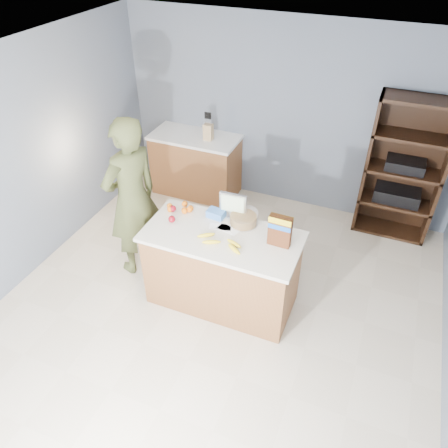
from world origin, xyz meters
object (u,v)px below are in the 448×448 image
at_px(person, 132,199).
at_px(shelving_unit, 403,171).
at_px(counter_peninsula, 222,271).
at_px(tv, 233,204).
at_px(cereal_box, 280,229).

bearing_deg(person, shelving_unit, 145.43).
distance_m(counter_peninsula, shelving_unit, 2.61).
xyz_separation_m(tv, cereal_box, (0.57, -0.25, 0.03)).
xyz_separation_m(shelving_unit, cereal_box, (-1.00, -1.98, 0.22)).
height_order(shelving_unit, tv, shelving_unit).
xyz_separation_m(counter_peninsula, cereal_box, (0.55, 0.07, 0.67)).
relative_size(tv, cereal_box, 0.87).
relative_size(counter_peninsula, person, 0.83).
bearing_deg(tv, counter_peninsula, -87.87).
relative_size(counter_peninsula, shelving_unit, 0.87).
bearing_deg(cereal_box, shelving_unit, 63.29).
relative_size(shelving_unit, cereal_box, 5.54).
xyz_separation_m(shelving_unit, tv, (-1.56, -1.73, 0.19)).
bearing_deg(cereal_box, tv, 156.24).
distance_m(shelving_unit, tv, 2.34).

